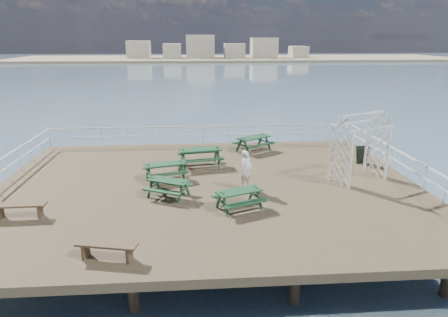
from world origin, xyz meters
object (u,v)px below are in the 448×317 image
at_px(picnic_table_d, 168,184).
at_px(picnic_table_e, 239,195).
at_px(trellis_arbor, 359,151).
at_px(flat_bench_far, 20,207).
at_px(person, 246,170).
at_px(picnic_table_c, 254,141).
at_px(picnic_table_b, 200,154).
at_px(flat_bench_near, 107,247).
at_px(picnic_table_a, 165,168).

bearing_deg(picnic_table_d, picnic_table_e, -0.81).
bearing_deg(trellis_arbor, picnic_table_d, 164.94).
relative_size(picnic_table_d, flat_bench_far, 1.14).
height_order(trellis_arbor, person, trellis_arbor).
distance_m(picnic_table_c, flat_bench_far, 12.28).
height_order(picnic_table_b, flat_bench_far, picnic_table_b).
xyz_separation_m(picnic_table_b, flat_bench_far, (-6.40, -5.40, -0.25)).
height_order(picnic_table_c, flat_bench_far, picnic_table_c).
relative_size(picnic_table_e, flat_bench_far, 1.15).
xyz_separation_m(flat_bench_near, flat_bench_far, (-3.61, 3.03, 0.01)).
xyz_separation_m(picnic_table_d, flat_bench_far, (-5.08, -1.58, -0.12)).
height_order(flat_bench_near, trellis_arbor, trellis_arbor).
distance_m(flat_bench_near, trellis_arbor, 11.42).
height_order(flat_bench_far, person, person).
height_order(picnic_table_d, flat_bench_far, picnic_table_d).
xyz_separation_m(picnic_table_e, flat_bench_near, (-4.13, -3.23, -0.14)).
height_order(picnic_table_d, trellis_arbor, trellis_arbor).
distance_m(picnic_table_e, trellis_arbor, 6.26).
distance_m(picnic_table_d, picnic_table_e, 3.00).
height_order(picnic_table_c, picnic_table_e, picnic_table_c).
height_order(picnic_table_e, flat_bench_far, picnic_table_e).
bearing_deg(picnic_table_d, person, 35.77).
relative_size(picnic_table_c, person, 1.45).
height_order(picnic_table_b, picnic_table_d, picnic_table_b).
xyz_separation_m(picnic_table_d, person, (3.16, 0.51, 0.33)).
distance_m(picnic_table_a, picnic_table_e, 4.45).
distance_m(flat_bench_far, person, 8.51).
bearing_deg(person, flat_bench_near, -172.53).
distance_m(flat_bench_near, person, 6.91).
height_order(picnic_table_a, picnic_table_e, picnic_table_a).
distance_m(trellis_arbor, person, 5.17).
relative_size(picnic_table_d, person, 1.22).
xyz_separation_m(picnic_table_a, picnic_table_e, (2.92, -3.36, -0.03)).
xyz_separation_m(picnic_table_a, picnic_table_c, (4.59, 4.33, 0.04)).
height_order(picnic_table_c, person, person).
bearing_deg(person, picnic_table_d, 148.73).
bearing_deg(picnic_table_e, picnic_table_c, 55.33).
xyz_separation_m(picnic_table_c, flat_bench_far, (-9.41, -7.89, -0.21)).
bearing_deg(picnic_table_a, trellis_arbor, -20.48).
relative_size(flat_bench_far, person, 1.07).
relative_size(flat_bench_far, trellis_arbor, 0.60).
xyz_separation_m(picnic_table_e, trellis_arbor, (5.57, 2.73, 0.81)).
bearing_deg(flat_bench_far, person, 12.80).
distance_m(picnic_table_b, flat_bench_near, 8.88).
xyz_separation_m(picnic_table_a, picnic_table_b, (1.58, 1.84, 0.08)).
xyz_separation_m(picnic_table_a, flat_bench_near, (-1.21, -6.59, -0.17)).
height_order(picnic_table_a, picnic_table_c, picnic_table_c).
height_order(picnic_table_d, picnic_table_e, picnic_table_e).
relative_size(picnic_table_c, picnic_table_e, 1.18).
xyz_separation_m(picnic_table_b, picnic_table_c, (3.01, 2.49, -0.04)).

